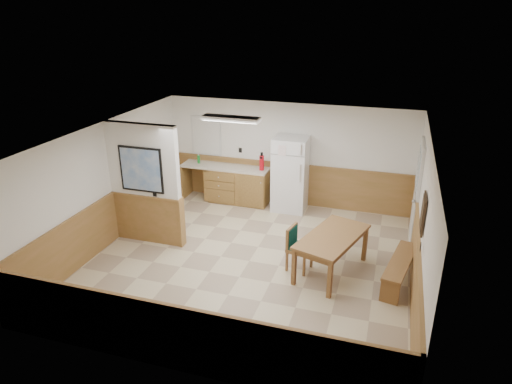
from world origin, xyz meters
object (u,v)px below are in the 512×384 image
(dining_chair, at_px, (296,244))
(fire_extinguisher, at_px, (262,162))
(refrigerator, at_px, (290,174))
(soap_bottle, at_px, (199,159))
(dining_bench, at_px, (400,265))
(dining_table, at_px, (332,240))

(dining_chair, distance_m, fire_extinguisher, 3.09)
(refrigerator, distance_m, soap_bottle, 2.38)
(dining_bench, xyz_separation_m, dining_chair, (-1.86, -0.08, 0.15))
(dining_table, bearing_deg, dining_chair, -156.82)
(refrigerator, xyz_separation_m, dining_bench, (2.59, -2.52, -0.55))
(dining_bench, relative_size, fire_extinguisher, 3.51)
(refrigerator, distance_m, dining_bench, 3.66)
(dining_table, height_order, fire_extinguisher, fire_extinguisher)
(dining_table, relative_size, dining_bench, 1.16)
(dining_bench, xyz_separation_m, soap_bottle, (-4.97, 2.61, 0.66))
(dining_bench, distance_m, fire_extinguisher, 4.26)
(dining_table, distance_m, dining_chair, 0.67)
(dining_bench, bearing_deg, fire_extinguisher, 153.40)
(refrigerator, bearing_deg, fire_extinguisher, 175.09)
(dining_table, height_order, soap_bottle, soap_bottle)
(dining_chair, distance_m, soap_bottle, 4.14)
(soap_bottle, bearing_deg, dining_table, -34.93)
(refrigerator, xyz_separation_m, fire_extinguisher, (-0.72, 0.06, 0.20))
(refrigerator, bearing_deg, dining_table, -61.94)
(dining_table, bearing_deg, dining_bench, 18.42)
(dining_chair, bearing_deg, dining_bench, 14.75)
(refrigerator, height_order, dining_chair, refrigerator)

